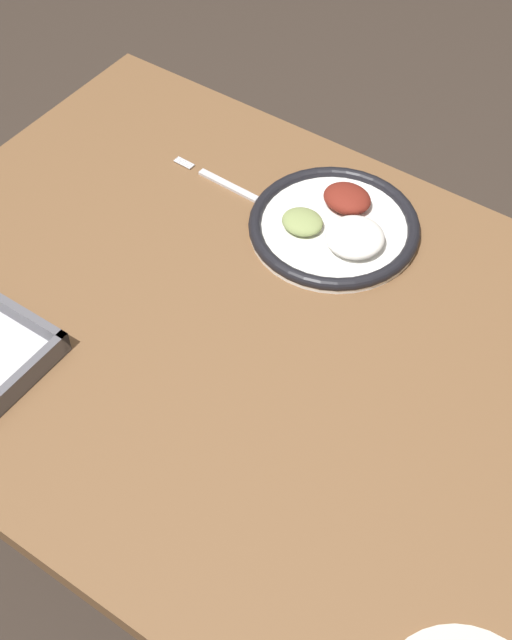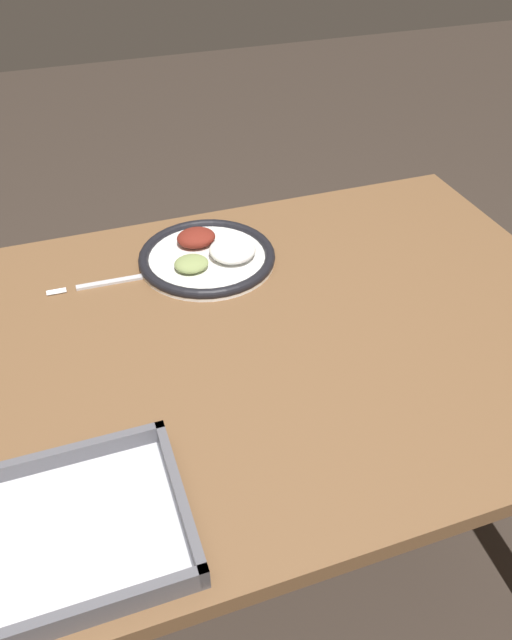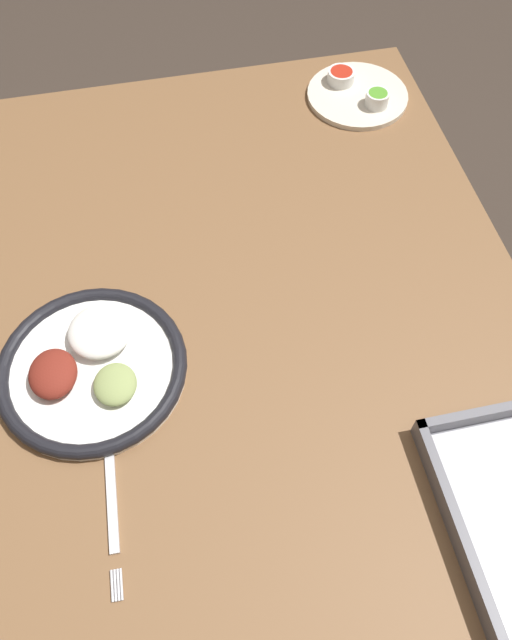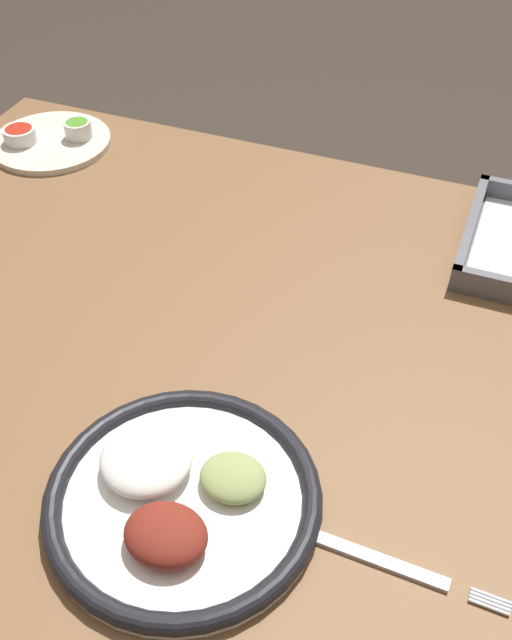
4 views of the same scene
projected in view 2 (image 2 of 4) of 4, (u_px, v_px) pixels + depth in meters
ground_plane at (259, 559)px, 1.50m from camera, size 8.00×8.00×0.00m
dining_table at (260, 377)px, 1.11m from camera, size 1.19×0.84×0.72m
dinner_plate at (208, 256)px, 1.20m from camera, size 0.26×0.26×0.04m
fork at (115, 281)px, 1.15m from camera, size 0.22×0.02×0.00m
baking_tray at (14, 549)px, 0.72m from camera, size 0.36×0.23×0.04m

